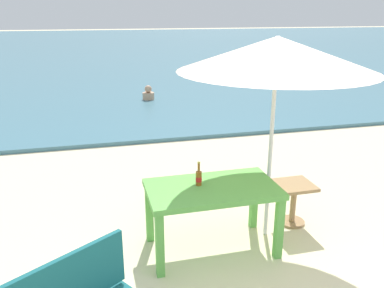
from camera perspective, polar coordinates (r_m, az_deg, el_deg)
The scene contains 6 objects.
sea_water at distance 32.76m, azimuth -11.74°, elevation 13.72°, with size 120.00×50.00×0.08m, color teal.
picnic_table_green at distance 4.33m, azimuth 2.91°, elevation -7.41°, with size 1.40×0.80×0.76m.
beer_bottle_amber at distance 4.28m, azimuth 0.97°, elevation -4.74°, with size 0.07×0.07×0.26m.
patio_umbrella at distance 4.32m, azimuth 12.04°, elevation 12.46°, with size 2.10×2.10×2.30m.
side_table_wood at distance 5.12m, azimuth 14.33°, elevation -7.41°, with size 0.44×0.44×0.54m.
swimmer_person at distance 11.81m, azimuth -6.26°, elevation 7.13°, with size 0.34×0.34×0.41m.
Camera 1 is at (-1.72, -2.62, 2.54)m, focal length 37.33 mm.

